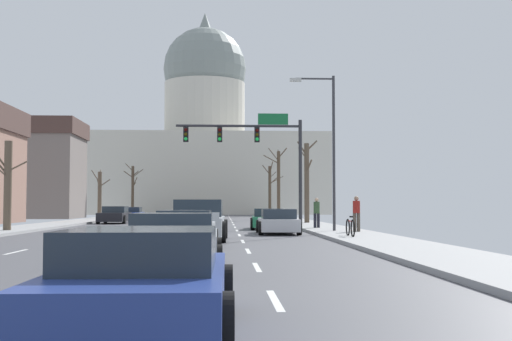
# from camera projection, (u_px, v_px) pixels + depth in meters

# --- Properties ---
(ground) EXTENTS (20.00, 180.00, 0.20)m
(ground) POSITION_uv_depth(u_px,v_px,m) (160.00, 237.00, 28.57)
(ground) COLOR #4C4C51
(signal_gantry) EXTENTS (7.91, 0.41, 7.00)m
(signal_gantry) POSITION_uv_depth(u_px,v_px,m) (256.00, 144.00, 41.38)
(signal_gantry) COLOR #28282D
(signal_gantry) RESTS_ON ground
(street_lamp_right) EXTENTS (2.24, 0.24, 7.66)m
(street_lamp_right) POSITION_uv_depth(u_px,v_px,m) (328.00, 138.00, 32.59)
(street_lamp_right) COLOR #333338
(street_lamp_right) RESTS_ON ground
(capitol_building) EXTENTS (35.28, 20.70, 30.58)m
(capitol_building) POSITION_uv_depth(u_px,v_px,m) (205.00, 151.00, 99.55)
(capitol_building) COLOR beige
(capitol_building) RESTS_ON ground
(sedan_near_00) EXTENTS (2.14, 4.36, 1.19)m
(sedan_near_00) POSITION_uv_depth(u_px,v_px,m) (268.00, 219.00, 38.05)
(sedan_near_00) COLOR #1E7247
(sedan_near_00) RESTS_ON ground
(sedan_near_01) EXTENTS (2.05, 4.52, 1.20)m
(sedan_near_01) POSITION_uv_depth(u_px,v_px,m) (278.00, 222.00, 31.99)
(sedan_near_01) COLOR silver
(sedan_near_01) RESTS_ON ground
(pickup_truck_near_02) EXTENTS (2.44, 5.32, 1.62)m
(pickup_truck_near_02) POSITION_uv_depth(u_px,v_px,m) (198.00, 222.00, 26.35)
(pickup_truck_near_02) COLOR #ADB2B7
(pickup_truck_near_02) RESTS_ON ground
(sedan_near_03) EXTENTS (2.01, 4.40, 1.25)m
(sedan_near_03) POSITION_uv_depth(u_px,v_px,m) (185.00, 232.00, 20.20)
(sedan_near_03) COLOR #9EA3A8
(sedan_near_03) RESTS_ON ground
(sedan_near_04) EXTENTS (2.10, 4.54, 1.25)m
(sedan_near_04) POSITION_uv_depth(u_px,v_px,m) (174.00, 243.00, 14.36)
(sedan_near_04) COLOR #9EA3A8
(sedan_near_04) RESTS_ON ground
(sedan_near_05) EXTENTS (2.05, 4.39, 1.17)m
(sedan_near_05) POSITION_uv_depth(u_px,v_px,m) (143.00, 284.00, 7.35)
(sedan_near_05) COLOR navy
(sedan_near_05) RESTS_ON ground
(sedan_oncoming_00) EXTENTS (2.16, 4.45, 1.28)m
(sedan_oncoming_00) POSITION_uv_depth(u_px,v_px,m) (115.00, 215.00, 49.39)
(sedan_oncoming_00) COLOR black
(sedan_oncoming_00) RESTS_ON ground
(sedan_oncoming_01) EXTENTS (2.14, 4.57, 1.18)m
(sedan_oncoming_01) POSITION_uv_depth(u_px,v_px,m) (131.00, 214.00, 58.77)
(sedan_oncoming_01) COLOR navy
(sedan_oncoming_01) RESTS_ON ground
(flank_building_00) EXTENTS (11.51, 8.41, 9.99)m
(flank_building_00) POSITION_uv_depth(u_px,v_px,m) (24.00, 169.00, 67.36)
(flank_building_00) COLOR slate
(flank_building_00) RESTS_ON ground
(bare_tree_00) EXTENTS (1.48, 2.17, 5.84)m
(bare_tree_00) POSITION_uv_depth(u_px,v_px,m) (307.00, 180.00, 46.73)
(bare_tree_00) COLOR brown
(bare_tree_00) RESTS_ON ground
(bare_tree_01) EXTENTS (2.25, 2.11, 6.34)m
(bare_tree_01) POSITION_uv_depth(u_px,v_px,m) (133.00, 189.00, 81.05)
(bare_tree_01) COLOR #4C3D2D
(bare_tree_01) RESTS_ON ground
(bare_tree_02) EXTENTS (2.61, 2.10, 6.39)m
(bare_tree_02) POSITION_uv_depth(u_px,v_px,m) (270.00, 189.00, 79.54)
(bare_tree_02) COLOR #4C3D2D
(bare_tree_02) RESTS_ON ground
(bare_tree_03) EXTENTS (1.82, 2.71, 4.63)m
(bare_tree_03) POSITION_uv_depth(u_px,v_px,m) (100.00, 194.00, 61.93)
(bare_tree_03) COLOR brown
(bare_tree_03) RESTS_ON ground
(bare_tree_04) EXTENTS (2.17, 2.69, 6.56)m
(bare_tree_04) POSITION_uv_depth(u_px,v_px,m) (278.00, 183.00, 61.73)
(bare_tree_04) COLOR #4C3D2D
(bare_tree_04) RESTS_ON ground
(bare_tree_05) EXTENTS (2.10, 1.61, 4.49)m
(bare_tree_05) POSITION_uv_depth(u_px,v_px,m) (7.00, 184.00, 33.19)
(bare_tree_05) COLOR brown
(bare_tree_05) RESTS_ON ground
(pedestrian_00) EXTENTS (0.35, 0.34, 1.64)m
(pedestrian_00) POSITION_uv_depth(u_px,v_px,m) (317.00, 211.00, 36.45)
(pedestrian_00) COLOR black
(pedestrian_00) RESTS_ON ground
(pedestrian_01) EXTENTS (0.35, 0.34, 1.68)m
(pedestrian_01) POSITION_uv_depth(u_px,v_px,m) (356.00, 212.00, 31.24)
(pedestrian_01) COLOR #4C4238
(pedestrian_01) RESTS_ON ground
(bicycle_parked) EXTENTS (0.12, 1.77, 0.85)m
(bicycle_parked) POSITION_uv_depth(u_px,v_px,m) (350.00, 227.00, 26.96)
(bicycle_parked) COLOR black
(bicycle_parked) RESTS_ON ground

